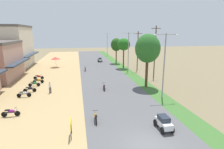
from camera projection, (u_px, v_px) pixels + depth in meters
name	position (u px, v px, depth m)	size (l,w,h in m)	color
ground_plane	(147.00, 146.00, 13.57)	(180.00, 180.00, 0.00)	#7A6B4C
road_strip	(147.00, 145.00, 13.56)	(9.00, 140.00, 0.08)	#565659
median_strip	(213.00, 137.00, 14.62)	(2.40, 140.00, 0.06)	#3D6B2D
shophouse_far	(14.00, 47.00, 43.14)	(7.69, 12.26, 10.10)	beige
parked_motorbike_nearest	(11.00, 112.00, 18.07)	(1.80, 0.54, 0.94)	black
parked_motorbike_second	(24.00, 94.00, 23.49)	(1.80, 0.54, 0.94)	black
parked_motorbike_third	(30.00, 89.00, 25.47)	(1.80, 0.54, 0.94)	black
parked_motorbike_fourth	(34.00, 83.00, 28.14)	(1.80, 0.54, 0.94)	black
parked_motorbike_fifth	(38.00, 80.00, 29.98)	(1.80, 0.54, 0.94)	black
parked_motorbike_sixth	(39.00, 77.00, 32.44)	(1.80, 0.54, 0.94)	black
street_signboard	(71.00, 125.00, 14.43)	(0.06, 1.30, 1.50)	#262628
vendor_umbrella	(56.00, 58.00, 43.40)	(2.20, 2.20, 2.52)	#99999E
pedestrian_on_shoulder	(50.00, 87.00, 24.98)	(0.43, 0.40, 1.62)	#33333D
median_tree_nearest	(148.00, 49.00, 26.89)	(3.81, 3.81, 8.18)	#4C351E
median_tree_second	(124.00, 45.00, 41.66)	(3.03, 3.03, 7.03)	#4C351E
median_tree_third	(116.00, 45.00, 48.31)	(2.93, 2.93, 6.85)	#4C351E
streetlamp_near	(164.00, 62.00, 22.47)	(3.16, 0.20, 8.28)	gray
streetlamp_mid	(128.00, 50.00, 38.03)	(3.16, 0.20, 8.38)	gray
streetlamp_far	(107.00, 43.00, 64.26)	(3.16, 0.20, 8.13)	gray
utility_pole_near	(138.00, 51.00, 39.26)	(1.80, 0.20, 8.66)	brown
utility_pole_far	(155.00, 51.00, 33.33)	(1.80, 0.20, 9.63)	brown
car_hatchback_white	(164.00, 122.00, 15.63)	(1.04, 2.00, 1.23)	silver
car_sedan_silver	(100.00, 59.00, 51.78)	(1.10, 2.26, 1.19)	#B7BCC1
motorbike_ahead_second	(96.00, 117.00, 17.03)	(0.54, 1.80, 0.94)	black
motorbike_ahead_third	(104.00, 87.00, 26.50)	(0.54, 1.80, 0.94)	black
motorbike_ahead_fourth	(85.00, 69.00, 39.64)	(0.54, 1.80, 0.94)	black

